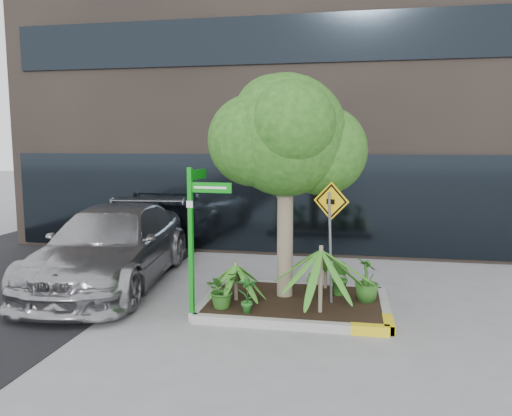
% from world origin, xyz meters
% --- Properties ---
extents(ground, '(80.00, 80.00, 0.00)m').
position_xyz_m(ground, '(0.00, 0.00, 0.00)').
color(ground, gray).
rests_on(ground, ground).
extents(building, '(18.00, 8.00, 15.00)m').
position_xyz_m(building, '(0.50, 8.50, 7.50)').
color(building, '#2D2621').
rests_on(building, ground).
extents(planter, '(3.35, 2.36, 0.15)m').
position_xyz_m(planter, '(0.23, 0.27, 0.10)').
color(planter, '#9E9E99').
rests_on(planter, ground).
extents(tree, '(2.85, 2.53, 4.27)m').
position_xyz_m(tree, '(-0.02, 0.54, 3.12)').
color(tree, gray).
rests_on(tree, ground).
extents(palm_front, '(1.28, 1.28, 1.43)m').
position_xyz_m(palm_front, '(0.69, -0.30, 1.22)').
color(palm_front, gray).
rests_on(palm_front, ground).
extents(palm_left, '(0.80, 0.80, 0.89)m').
position_xyz_m(palm_left, '(-0.86, 0.08, 0.81)').
color(palm_left, gray).
rests_on(palm_left, ground).
extents(palm_back, '(0.70, 0.70, 0.78)m').
position_xyz_m(palm_back, '(0.71, 1.15, 0.73)').
color(palm_back, gray).
rests_on(palm_back, ground).
extents(parked_car, '(2.82, 5.82, 1.63)m').
position_xyz_m(parked_car, '(-3.80, 1.17, 0.82)').
color(parked_car, '#A09FA4').
rests_on(parked_car, ground).
extents(shrub_a, '(0.80, 0.80, 0.65)m').
position_xyz_m(shrub_a, '(-1.00, -0.37, 0.47)').
color(shrub_a, '#265819').
rests_on(shrub_a, planter).
extents(shrub_b, '(0.61, 0.61, 0.79)m').
position_xyz_m(shrub_b, '(1.48, 0.45, 0.55)').
color(shrub_b, '#285C1B').
rests_on(shrub_b, planter).
extents(shrub_c, '(0.37, 0.37, 0.64)m').
position_xyz_m(shrub_c, '(-0.51, -0.55, 0.47)').
color(shrub_c, '#21661F').
rests_on(shrub_c, planter).
extents(shrub_d, '(0.53, 0.53, 0.70)m').
position_xyz_m(shrub_d, '(1.01, 0.70, 0.50)').
color(shrub_d, '#28621C').
rests_on(shrub_d, planter).
extents(street_sign_post, '(0.77, 0.78, 2.60)m').
position_xyz_m(street_sign_post, '(-1.38, -0.67, 1.60)').
color(street_sign_post, '#0D9115').
rests_on(street_sign_post, ground).
extents(cattle_sign, '(0.62, 0.30, 2.18)m').
position_xyz_m(cattle_sign, '(0.83, 0.15, 1.62)').
color(cattle_sign, slate).
rests_on(cattle_sign, ground).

